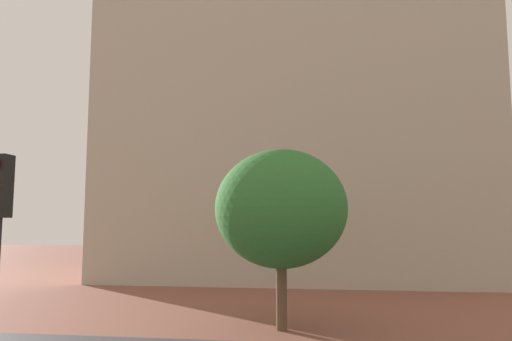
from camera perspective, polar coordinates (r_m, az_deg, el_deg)
name	(u,v)px	position (r m, az deg, el deg)	size (l,w,h in m)	color
landmark_building	(296,123)	(33.13, 4.73, 5.61)	(23.71, 13.04, 32.72)	#B2A893
tree_curb_far	(281,209)	(16.20, 2.98, -4.55)	(4.44, 4.44, 5.97)	brown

